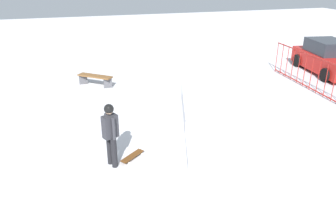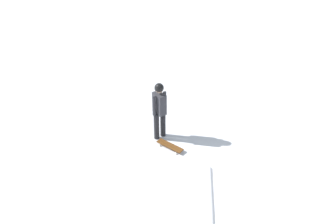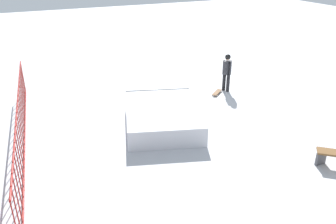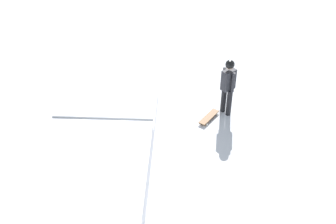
% 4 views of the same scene
% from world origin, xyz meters
% --- Properties ---
extents(ground_plane, '(60.00, 60.00, 0.00)m').
position_xyz_m(ground_plane, '(0.00, 0.00, 0.00)').
color(ground_plane, silver).
extents(skater, '(0.41, 0.44, 1.73)m').
position_xyz_m(skater, '(1.45, -3.14, 1.01)').
color(skater, black).
rests_on(skater, ground).
extents(skateboard, '(0.66, 0.74, 0.09)m').
position_xyz_m(skateboard, '(1.28, -2.58, 0.08)').
color(skateboard, '#593314').
rests_on(skateboard, ground).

